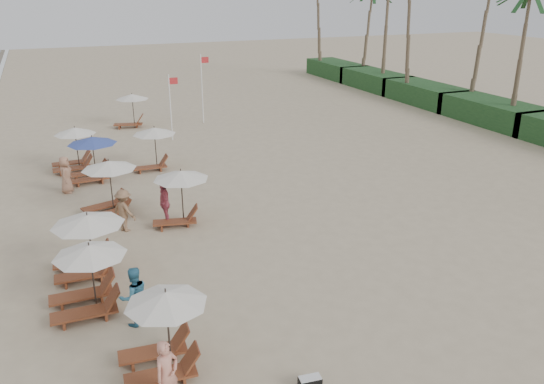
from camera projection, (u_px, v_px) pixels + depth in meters
name	position (u px, v px, depth m)	size (l,w,h in m)	color
ground	(297.00, 277.00, 18.27)	(160.00, 160.00, 0.00)	tan
shrub_hedge	(493.00, 112.00, 38.45)	(3.20, 53.00, 1.60)	#193D1C
lounger_station_0	(160.00, 332.00, 13.47)	(2.34, 2.05, 2.21)	brown
lounger_station_1	(85.00, 279.00, 16.04)	(2.46, 2.14, 2.12)	brown
lounger_station_2	(84.00, 242.00, 18.07)	(2.55, 2.39, 2.12)	brown
lounger_station_3	(106.00, 187.00, 22.83)	(2.51, 2.25, 2.36)	brown
lounger_station_4	(90.00, 157.00, 26.93)	(2.58, 2.38, 2.22)	brown
lounger_station_5	(73.00, 150.00, 28.53)	(2.48, 2.12, 2.27)	brown
inland_station_0	(179.00, 190.00, 21.84)	(2.54, 2.24, 2.22)	brown
inland_station_1	(153.00, 142.00, 28.45)	(2.51, 2.24, 2.22)	brown
inland_station_2	(130.00, 107.00, 37.24)	(2.68, 2.24, 2.22)	brown
beachgoer_near	(167.00, 375.00, 12.38)	(0.63, 0.41, 1.73)	tan
beachgoer_mid_a	(134.00, 297.00, 15.43)	(0.87, 0.68, 1.79)	teal
beachgoer_mid_b	(124.00, 210.00, 21.44)	(1.11, 0.64, 1.72)	brown
beachgoer_far_a	(164.00, 203.00, 22.04)	(1.07, 0.44, 1.82)	#B04656
beachgoer_far_b	(66.00, 175.00, 25.46)	(0.86, 0.56, 1.75)	#A27258
duffel_bag	(310.00, 382.00, 13.19)	(0.57, 0.33, 0.30)	black
flag_pole_near	(171.00, 104.00, 33.77)	(0.60, 0.08, 4.08)	silver
flag_pole_far	(202.00, 86.00, 37.88)	(0.60, 0.08, 4.77)	silver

